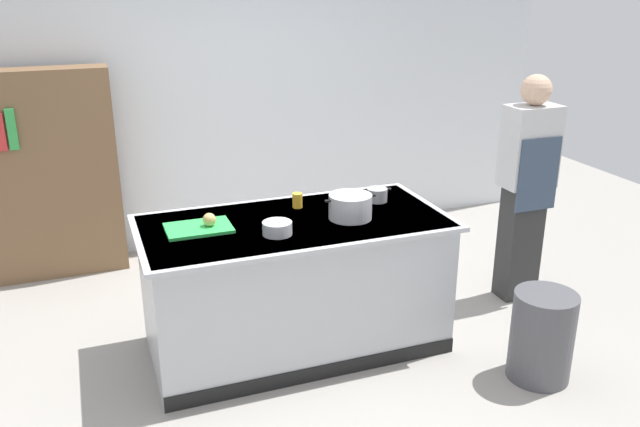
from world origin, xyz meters
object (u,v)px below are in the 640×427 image
object	(u,v)px
stock_pot	(350,206)
bookshelf	(47,175)
onion	(209,220)
person_chef	(526,184)
sauce_pan	(377,195)
mixing_bowl	(277,228)
trash_bin	(542,336)
juice_cup	(297,200)

from	to	relation	value
stock_pot	bookshelf	world-z (taller)	bookshelf
onion	stock_pot	bearing A→B (deg)	-8.24
onion	stock_pot	xyz separation A→B (m)	(0.89, -0.13, 0.02)
onion	person_chef	bearing A→B (deg)	1.12
onion	person_chef	size ratio (longest dim) A/B	0.05
stock_pot	bookshelf	size ratio (longest dim) A/B	0.20
sauce_pan	person_chef	size ratio (longest dim) A/B	0.12
mixing_bowl	trash_bin	world-z (taller)	mixing_bowl
onion	mixing_bowl	world-z (taller)	onion
onion	trash_bin	bearing A→B (deg)	-27.24
stock_pot	bookshelf	distance (m)	2.64
mixing_bowl	trash_bin	size ratio (longest dim) A/B	0.32
juice_cup	person_chef	xyz separation A→B (m)	(1.74, -0.14, -0.04)
juice_cup	bookshelf	distance (m)	2.24
stock_pot	mixing_bowl	distance (m)	0.53
trash_bin	person_chef	world-z (taller)	person_chef
trash_bin	sauce_pan	bearing A→B (deg)	121.22
mixing_bowl	juice_cup	bearing A→B (deg)	57.27
onion	sauce_pan	world-z (taller)	onion
onion	trash_bin	xyz separation A→B (m)	(1.83, -0.94, -0.67)
stock_pot	trash_bin	bearing A→B (deg)	-40.75
stock_pot	person_chef	bearing A→B (deg)	6.70
sauce_pan	juice_cup	bearing A→B (deg)	172.96
juice_cup	trash_bin	size ratio (longest dim) A/B	0.17
trash_bin	mixing_bowl	bearing A→B (deg)	154.19
stock_pot	trash_bin	world-z (taller)	stock_pot
sauce_pan	stock_pot	bearing A→B (deg)	-141.05
sauce_pan	person_chef	distance (m)	1.19
person_chef	bookshelf	bearing A→B (deg)	73.61
stock_pot	person_chef	world-z (taller)	person_chef
bookshelf	stock_pot	bearing A→B (deg)	-45.32
juice_cup	person_chef	distance (m)	1.75
stock_pot	person_chef	distance (m)	1.50
bookshelf	mixing_bowl	bearing A→B (deg)	-56.06
person_chef	trash_bin	bearing A→B (deg)	161.88
person_chef	juice_cup	bearing A→B (deg)	96.01
stock_pot	juice_cup	bearing A→B (deg)	128.81
mixing_bowl	person_chef	xyz separation A→B (m)	(2.01, 0.28, -0.03)
stock_pot	mixing_bowl	world-z (taller)	stock_pot
sauce_pan	person_chef	world-z (taller)	person_chef
trash_bin	juice_cup	bearing A→B (deg)	136.71
sauce_pan	trash_bin	size ratio (longest dim) A/B	0.36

